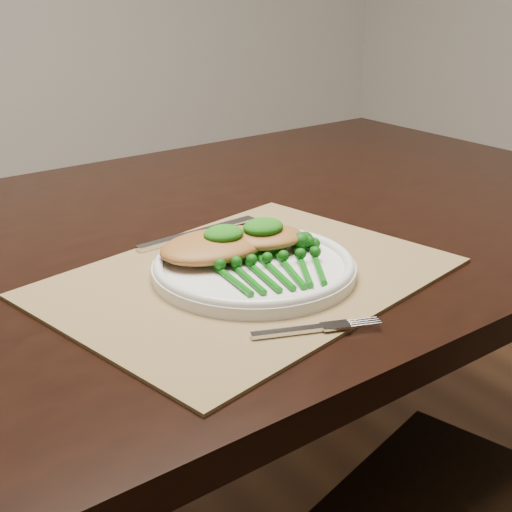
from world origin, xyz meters
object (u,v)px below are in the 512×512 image
placemat (248,277)px  broccolini_bundle (273,269)px  chicken_fillet_left (214,246)px  dining_table (201,437)px  dinner_plate (254,266)px

placemat → broccolini_bundle: size_ratio=2.58×
placemat → chicken_fillet_left: 0.06m
dining_table → dinner_plate: 0.44m
broccolini_bundle → chicken_fillet_left: bearing=127.7°
dinner_plate → chicken_fillet_left: (-0.03, 0.05, 0.02)m
dining_table → placemat: 0.42m
placemat → dinner_plate: (0.01, -0.00, 0.01)m
chicken_fillet_left → dinner_plate: bearing=-58.5°
dining_table → chicken_fillet_left: chicken_fillet_left is taller
dinner_plate → chicken_fillet_left: 0.06m
placemat → broccolini_bundle: bearing=-85.1°
dining_table → dinner_plate: (-0.02, -0.20, 0.39)m
chicken_fillet_left → broccolini_bundle: 0.09m
dinner_plate → chicken_fillet_left: bearing=121.7°
chicken_fillet_left → placemat: bearing=-64.7°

